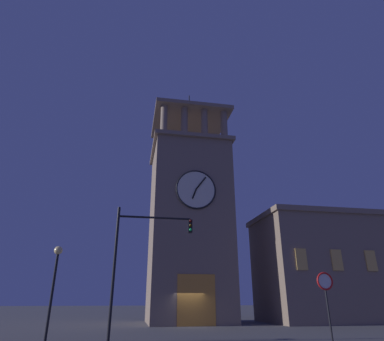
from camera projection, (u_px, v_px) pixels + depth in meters
The scene contains 6 objects.
ground_plane at pixel (190, 327), 25.75m from camera, with size 200.00×200.00×0.00m, color #4C4C51.
clocktower at pixel (189, 224), 32.94m from camera, with size 8.11×8.32×24.48m.
adjacent_wing_building at pixel (359, 267), 33.06m from camera, with size 20.60×8.30×10.04m.
traffic_signal_near at pixel (139, 250), 17.92m from camera, with size 4.29×0.41×6.89m.
street_lamp at pixel (55, 273), 17.18m from camera, with size 0.44×0.44×4.69m.
no_horn_sign at pixel (326, 288), 14.45m from camera, with size 0.78×0.14×3.16m.
Camera 1 is at (4.92, 28.07, 2.00)m, focal length 30.53 mm.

